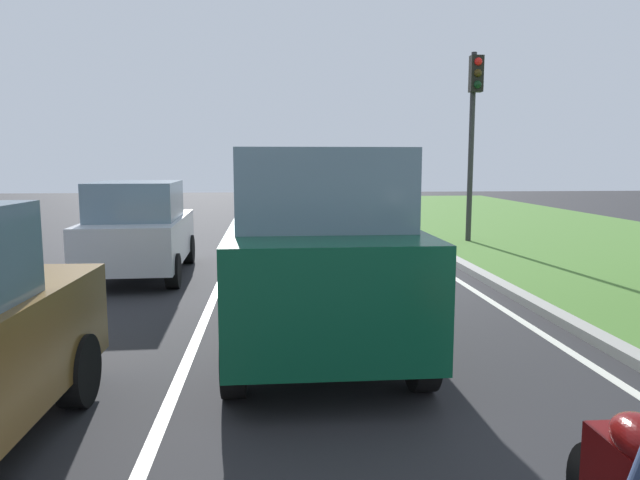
{
  "coord_description": "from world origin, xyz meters",
  "views": [
    {
      "loc": [
        0.23,
        2.75,
        2.15
      ],
      "look_at": [
        0.82,
        9.86,
        1.2
      ],
      "focal_mm": 33.21,
      "sensor_mm": 36.0,
      "label": 1
    }
  ],
  "objects": [
    {
      "name": "traffic_light_near_right",
      "position": [
        5.42,
        17.81,
        3.38
      ],
      "size": [
        0.32,
        0.5,
        4.91
      ],
      "color": "#2D2D2D",
      "rests_on": "ground"
    },
    {
      "name": "lane_line_right_edge",
      "position": [
        3.6,
        14.0,
        0.0
      ],
      "size": [
        0.12,
        32.0,
        0.01
      ],
      "primitive_type": "cube",
      "color": "silver",
      "rests_on": "ground"
    },
    {
      "name": "car_hatchback_far",
      "position": [
        -2.24,
        13.98,
        0.88
      ],
      "size": [
        1.83,
        3.75,
        1.78
      ],
      "rotation": [
        0.0,
        0.0,
        0.03
      ],
      "color": "#B7BABF",
      "rests_on": "ground"
    },
    {
      "name": "curb_right",
      "position": [
        4.1,
        14.0,
        0.06
      ],
      "size": [
        0.24,
        48.0,
        0.12
      ],
      "primitive_type": "cube",
      "color": "#9E9B93",
      "rests_on": "ground"
    },
    {
      "name": "ground_plane",
      "position": [
        0.0,
        14.0,
        0.0
      ],
      "size": [
        60.0,
        60.0,
        0.0
      ],
      "primitive_type": "plane",
      "color": "#262628"
    },
    {
      "name": "lane_line_center",
      "position": [
        -0.7,
        14.0,
        0.0
      ],
      "size": [
        0.12,
        32.0,
        0.01
      ],
      "primitive_type": "cube",
      "color": "silver",
      "rests_on": "ground"
    },
    {
      "name": "car_suv_ahead",
      "position": [
        0.74,
        9.53,
        1.17
      ],
      "size": [
        2.0,
        4.51,
        2.28
      ],
      "rotation": [
        0.0,
        0.0,
        0.01
      ],
      "color": "#0C472D",
      "rests_on": "ground"
    }
  ]
}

